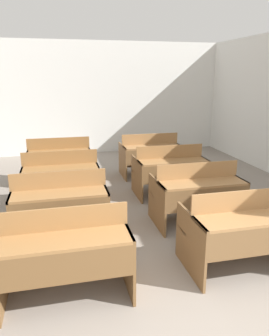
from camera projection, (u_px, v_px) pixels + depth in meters
name	position (u px, v px, depth m)	size (l,w,h in m)	color
wall_back	(97.00, 98.00, 8.70)	(6.78, 0.06, 2.91)	silver
bench_front_left	(66.00, 251.00, 3.06)	(1.19, 0.76, 0.89)	brown
bench_front_right	(243.00, 229.00, 3.50)	(1.19, 0.76, 0.89)	brown
bench_second_left	(60.00, 204.00, 4.18)	(1.19, 0.76, 0.89)	brown
bench_second_right	(197.00, 193.00, 4.59)	(1.19, 0.76, 0.89)	brown
bench_third_left	(61.00, 177.00, 5.29)	(1.19, 0.76, 0.89)	brown
bench_third_right	(170.00, 170.00, 5.72)	(1.19, 0.76, 0.89)	brown
bench_back_left	(59.00, 160.00, 6.40)	(1.19, 0.76, 0.89)	brown
bench_back_right	(150.00, 154.00, 6.84)	(1.19, 0.76, 0.89)	brown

